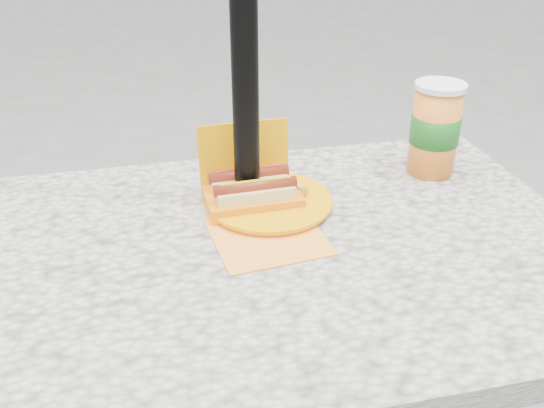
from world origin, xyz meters
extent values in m
cube|color=beige|center=(0.00, 0.00, 0.72)|extent=(1.20, 0.80, 0.05)
cylinder|color=black|center=(-0.50, 0.30, 0.35)|extent=(0.07, 0.07, 0.70)
cylinder|color=black|center=(0.50, 0.30, 0.35)|extent=(0.07, 0.07, 0.70)
cylinder|color=black|center=(0.00, 0.16, 1.10)|extent=(0.05, 0.05, 2.20)
cube|color=#F2A000|center=(0.01, 0.15, 0.77)|extent=(0.19, 0.13, 0.03)
cube|color=#F2A000|center=(0.00, 0.22, 0.84)|extent=(0.19, 0.03, 0.12)
cube|color=#FADB97|center=(0.01, 0.12, 0.79)|extent=(0.15, 0.05, 0.04)
cylinder|color=#923E1C|center=(0.01, 0.12, 0.81)|extent=(0.16, 0.03, 0.02)
cylinder|color=#B2980C|center=(0.01, 0.12, 0.82)|extent=(0.14, 0.01, 0.01)
cube|color=#FADB97|center=(0.01, 0.18, 0.79)|extent=(0.15, 0.05, 0.04)
cylinder|color=#923E1C|center=(0.01, 0.18, 0.81)|extent=(0.16, 0.03, 0.02)
cylinder|color=maroon|center=(0.01, 0.18, 0.82)|extent=(0.14, 0.01, 0.01)
cube|color=#FF9D2F|center=(0.01, 0.03, 0.75)|extent=(0.22, 0.22, 0.00)
cylinder|color=#F2A000|center=(0.04, 0.14, 0.76)|extent=(0.24, 0.24, 0.01)
cylinder|color=#F2A000|center=(0.04, 0.14, 0.76)|extent=(0.25, 0.25, 0.01)
cube|color=gold|center=(0.00, 0.13, 0.78)|extent=(0.06, 0.05, 0.01)
cube|color=gold|center=(0.02, 0.15, 0.78)|extent=(0.04, 0.06, 0.02)
cube|color=gold|center=(0.09, 0.13, 0.78)|extent=(0.06, 0.04, 0.01)
cube|color=gold|center=(0.06, 0.18, 0.79)|extent=(0.02, 0.06, 0.01)
cube|color=gold|center=(-0.02, 0.15, 0.78)|extent=(0.06, 0.04, 0.02)
cube|color=gold|center=(0.04, 0.14, 0.78)|extent=(0.02, 0.06, 0.02)
cube|color=gold|center=(0.04, 0.11, 0.79)|extent=(0.06, 0.02, 0.01)
cube|color=gold|center=(0.06, 0.13, 0.79)|extent=(0.05, 0.06, 0.02)
cube|color=gold|center=(0.00, 0.14, 0.79)|extent=(0.04, 0.06, 0.02)
cube|color=gold|center=(0.09, 0.16, 0.78)|extent=(0.04, 0.06, 0.01)
cube|color=gold|center=(0.03, 0.14, 0.78)|extent=(0.03, 0.06, 0.02)
cube|color=gold|center=(0.05, 0.11, 0.78)|extent=(0.06, 0.04, 0.02)
cube|color=gold|center=(0.00, 0.16, 0.79)|extent=(0.06, 0.02, 0.02)
cube|color=gold|center=(0.03, 0.14, 0.78)|extent=(0.04, 0.06, 0.01)
cube|color=gold|center=(0.04, 0.14, 0.79)|extent=(0.06, 0.04, 0.01)
ellipsoid|color=maroon|center=(-0.01, 0.19, 0.77)|extent=(0.05, 0.05, 0.02)
cube|color=red|center=(0.05, 0.15, 0.78)|extent=(0.09, 0.08, 0.00)
cylinder|color=orange|center=(0.43, 0.22, 0.85)|extent=(0.10, 0.10, 0.19)
cylinder|color=#176219|center=(0.43, 0.22, 0.85)|extent=(0.11, 0.11, 0.06)
cylinder|color=white|center=(0.43, 0.22, 0.95)|extent=(0.11, 0.11, 0.01)
camera|label=1|loc=(-0.20, -0.90, 1.34)|focal=40.00mm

